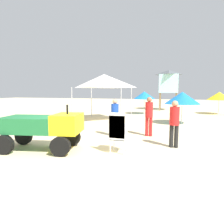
{
  "coord_description": "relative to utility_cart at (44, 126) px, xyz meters",
  "views": [
    {
      "loc": [
        3.01,
        -5.79,
        1.93
      ],
      "look_at": [
        0.53,
        2.59,
        0.97
      ],
      "focal_mm": 30.72,
      "sensor_mm": 36.0,
      "label": 1
    }
  ],
  "objects": [
    {
      "name": "beach_umbrella_mid",
      "position": [
        7.88,
        12.47,
        0.74
      ],
      "size": [
        1.88,
        1.88,
        1.86
      ],
      "color": "beige",
      "rests_on": "ground"
    },
    {
      "name": "popup_canopy",
      "position": [
        -0.19,
        6.64,
        1.79
      ],
      "size": [
        3.1,
        3.1,
        3.01
      ],
      "color": "#B2B2B7",
      "rests_on": "ground"
    },
    {
      "name": "stacked_plastic_chairs",
      "position": [
        2.41,
        0.34,
        -0.04
      ],
      "size": [
        0.48,
        0.48,
        1.29
      ],
      "color": "white",
      "rests_on": "ground"
    },
    {
      "name": "beach_umbrella_far",
      "position": [
        1.93,
        10.83,
        0.79
      ],
      "size": [
        1.8,
        1.8,
        1.89
      ],
      "color": "beige",
      "rests_on": "ground"
    },
    {
      "name": "surfboard_pile",
      "position": [
        -2.51,
        2.49,
        -0.66
      ],
      "size": [
        2.5,
        0.77,
        0.24
      ],
      "color": "white",
      "rests_on": "ground"
    },
    {
      "name": "beach_umbrella_left",
      "position": [
        4.64,
        6.55,
        0.75
      ],
      "size": [
        2.01,
        2.01,
        1.89
      ],
      "color": "beige",
      "rests_on": "ground"
    },
    {
      "name": "lifeguard_near_right",
      "position": [
        4.09,
        1.5,
        0.14
      ],
      "size": [
        0.32,
        0.32,
        1.61
      ],
      "color": "black",
      "rests_on": "ground"
    },
    {
      "name": "lifeguard_near_center",
      "position": [
        1.72,
        2.48,
        0.13
      ],
      "size": [
        0.32,
        0.32,
        1.61
      ],
      "color": "black",
      "rests_on": "ground"
    },
    {
      "name": "utility_cart",
      "position": [
        0.0,
        0.0,
        0.0
      ],
      "size": [
        2.73,
        1.7,
        1.5
      ],
      "color": "#1E6B38",
      "rests_on": "ground"
    },
    {
      "name": "lifeguard_near_left",
      "position": [
        3.1,
        2.95,
        0.18
      ],
      "size": [
        0.32,
        0.32,
        1.68
      ],
      "color": "red",
      "rests_on": "ground"
    },
    {
      "name": "lifeguard_tower",
      "position": [
        3.82,
        14.88,
        2.1
      ],
      "size": [
        1.98,
        1.98,
        4.0
      ],
      "color": "olive",
      "rests_on": "ground"
    },
    {
      "name": "ground",
      "position": [
        0.87,
        0.52,
        -0.78
      ],
      "size": [
        80.0,
        80.0,
        0.0
      ],
      "primitive_type": "plane",
      "color": "beige"
    }
  ]
}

